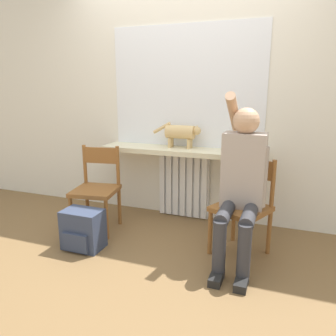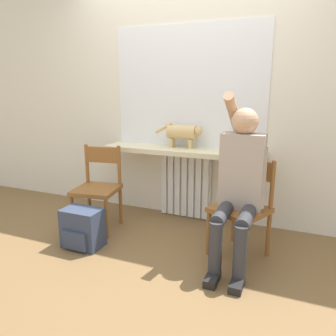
# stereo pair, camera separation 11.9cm
# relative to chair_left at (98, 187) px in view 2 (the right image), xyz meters

# --- Properties ---
(ground_plane) EXTENTS (12.00, 12.00, 0.00)m
(ground_plane) POSITION_rel_chair_left_xyz_m (0.71, -0.55, -0.43)
(ground_plane) COLOR brown
(wall_with_window) EXTENTS (7.00, 0.06, 2.70)m
(wall_with_window) POSITION_rel_chair_left_xyz_m (0.71, 0.68, 0.92)
(wall_with_window) COLOR white
(wall_with_window) RESTS_ON ground_plane
(radiator) EXTENTS (0.55, 0.08, 0.73)m
(radiator) POSITION_rel_chair_left_xyz_m (0.71, 0.61, -0.06)
(radiator) COLOR white
(radiator) RESTS_ON ground_plane
(windowsill) EXTENTS (1.67, 0.34, 0.05)m
(windowsill) POSITION_rel_chair_left_xyz_m (0.71, 0.49, 0.32)
(windowsill) COLOR beige
(windowsill) RESTS_ON radiator
(window_glass) EXTENTS (1.61, 0.01, 1.22)m
(window_glass) POSITION_rel_chair_left_xyz_m (0.71, 0.65, 0.96)
(window_glass) COLOR white
(window_glass) RESTS_ON windowsill
(chair_left) EXTENTS (0.46, 0.46, 0.82)m
(chair_left) POSITION_rel_chair_left_xyz_m (0.00, 0.00, 0.00)
(chair_left) COLOR brown
(chair_left) RESTS_ON ground_plane
(chair_right) EXTENTS (0.54, 0.54, 0.82)m
(chair_right) POSITION_rel_chair_left_xyz_m (1.42, -0.00, 0.00)
(chair_right) COLOR brown
(chair_right) RESTS_ON ground_plane
(person) EXTENTS (0.36, 0.99, 1.36)m
(person) POSITION_rel_chair_left_xyz_m (1.41, -0.11, 0.25)
(person) COLOR #333338
(person) RESTS_ON ground_plane
(cat) EXTENTS (0.52, 0.14, 0.26)m
(cat) POSITION_rel_chair_left_xyz_m (0.70, 0.54, 0.51)
(cat) COLOR #DBB77A
(cat) RESTS_ON windowsill
(backpack) EXTENTS (0.35, 0.26, 0.35)m
(backpack) POSITION_rel_chair_left_xyz_m (0.10, -0.41, -0.26)
(backpack) COLOR #333D56
(backpack) RESTS_ON ground_plane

